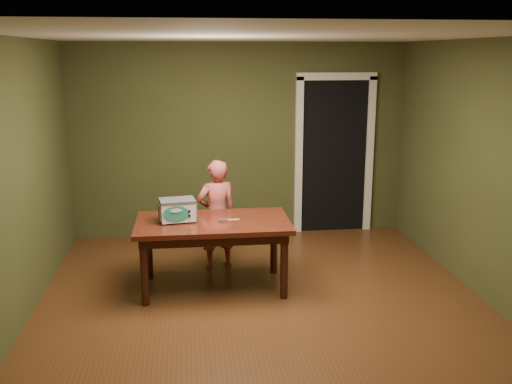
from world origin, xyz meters
The scene contains 8 objects.
floor centered at (0.00, 0.00, 0.00)m, with size 5.00×5.00×0.00m, color #543218.
room_shell centered at (0.00, 0.00, 1.71)m, with size 4.52×5.02×2.61m.
doorway centered at (1.30, 2.78, 1.06)m, with size 1.10×0.66×2.25m.
dining_table centered at (-0.47, 0.61, 0.65)m, with size 1.60×0.90×0.75m.
toy_oven centered at (-0.83, 0.64, 0.88)m, with size 0.41×0.31×0.24m.
baking_pan centered at (-0.36, 0.58, 0.76)m, with size 0.10×0.10×0.02m.
spatula centered at (-0.28, 0.61, 0.75)m, with size 0.18×0.03×0.01m, color #E9E465.
child centered at (-0.40, 1.23, 0.64)m, with size 0.47×0.31×1.28m, color #BE4F4E.
Camera 1 is at (-0.70, -5.10, 2.45)m, focal length 40.00 mm.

